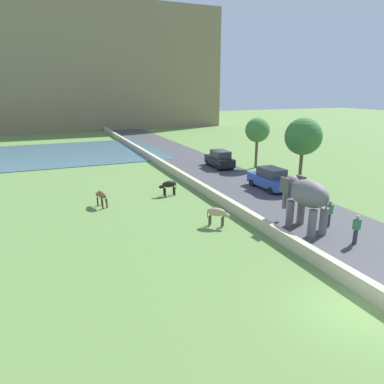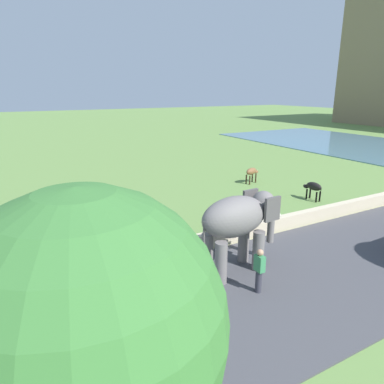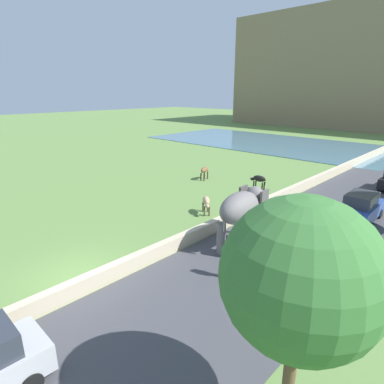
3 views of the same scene
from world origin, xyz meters
name	(u,v)px [view 1 (image 1 of 3)]	position (x,y,z in m)	size (l,w,h in m)	color
ground_plane	(354,311)	(0.00, 0.00, 0.00)	(220.00, 220.00, 0.00)	#608442
road_surface	(222,177)	(5.00, 20.00, 0.03)	(7.00, 120.00, 0.06)	#424247
barrier_wall	(193,182)	(1.20, 18.00, 0.35)	(0.40, 110.00, 0.70)	beige
lake	(8,157)	(-14.00, 38.50, 0.04)	(36.00, 18.00, 0.08)	slate
hill_distant	(56,69)	(-6.00, 75.81, 11.87)	(64.00, 28.00, 23.73)	#897556
elephant	(305,196)	(3.41, 7.01, 2.04)	(1.56, 3.50, 2.99)	slate
person_beside_elephant	(329,213)	(5.03, 6.71, 0.87)	(0.36, 0.22, 1.63)	#33333D
person_trailing	(356,229)	(4.57, 4.31, 0.87)	(0.36, 0.22, 1.63)	#33333D
car_black	(220,159)	(6.57, 23.66, 0.90)	(1.93, 4.07, 1.80)	black
car_blue	(270,179)	(6.58, 14.83, 0.90)	(1.88, 4.04, 1.80)	#2D4CA8
cow_tan	(217,213)	(-0.93, 9.36, 0.84)	(1.26, 1.18, 1.15)	tan
cow_brown	(101,195)	(-6.64, 15.65, 0.84)	(0.74, 1.42, 1.15)	brown
cow_black	(169,185)	(-1.51, 16.38, 0.84)	(1.39, 0.46, 1.15)	black
tree_mid	(257,130)	(10.03, 22.25, 3.82)	(2.45, 2.45, 5.08)	brown
tree_far	(303,137)	(9.81, 15.13, 4.05)	(3.04, 3.04, 5.59)	brown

